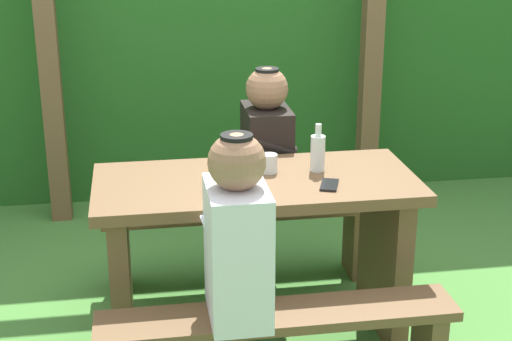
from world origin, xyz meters
The scene contains 12 objects.
ground_plane centered at (0.00, 0.00, 0.00)m, with size 12.00×12.00×0.00m, color #478338.
hedge_backdrop centered at (0.00, 2.33, 1.11)m, with size 6.40×1.01×2.22m, color #245E20.
pergola_post_left centered at (-0.99, 1.57, 1.07)m, with size 0.12×0.12×2.15m, color brown.
pergola_post_right centered at (0.99, 1.57, 1.07)m, with size 0.12×0.12×2.15m, color brown.
picnic_table centered at (0.00, 0.00, 0.52)m, with size 1.40×0.64×0.77m.
bench_near centered at (0.00, -0.54, 0.31)m, with size 1.40×0.24×0.42m.
bench_far centered at (0.00, 0.54, 0.31)m, with size 1.40×0.24×0.42m.
person_white_shirt centered at (-0.16, -0.53, 0.76)m, with size 0.25×0.35×0.72m.
person_black_coat centered at (0.14, 0.53, 0.76)m, with size 0.25×0.35×0.72m.
drinking_glass centered at (0.07, 0.07, 0.81)m, with size 0.07×0.07×0.08m, color silver.
bottle_left centered at (0.29, 0.06, 0.86)m, with size 0.07×0.07×0.22m.
cell_phone centered at (0.29, -0.14, 0.78)m, with size 0.07×0.14×0.01m, color black.
Camera 1 is at (-0.50, -3.09, 1.92)m, focal length 54.09 mm.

